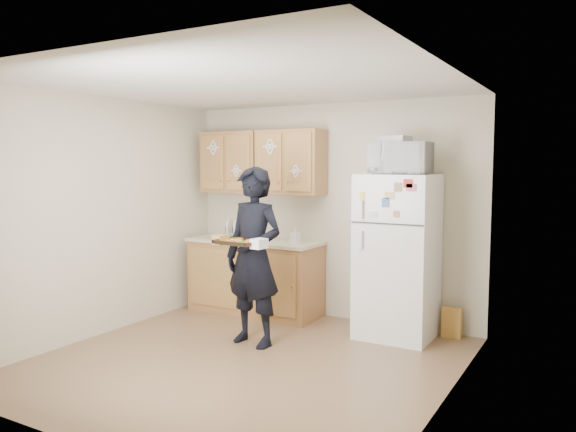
# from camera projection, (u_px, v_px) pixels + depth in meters

# --- Properties ---
(floor) EXTENTS (3.60, 3.60, 0.00)m
(floor) POSITION_uv_depth(u_px,v_px,m) (245.00, 361.00, 5.13)
(floor) COLOR brown
(floor) RESTS_ON ground
(ceiling) EXTENTS (3.60, 3.60, 0.00)m
(ceiling) POSITION_uv_depth(u_px,v_px,m) (243.00, 84.00, 4.90)
(ceiling) COLOR silver
(ceiling) RESTS_ON wall_back
(wall_back) EXTENTS (3.60, 0.04, 2.50)m
(wall_back) POSITION_uv_depth(u_px,v_px,m) (330.00, 211.00, 6.57)
(wall_back) COLOR #C2B79D
(wall_back) RESTS_ON floor
(wall_front) EXTENTS (3.60, 0.04, 2.50)m
(wall_front) POSITION_uv_depth(u_px,v_px,m) (79.00, 253.00, 3.46)
(wall_front) COLOR #C2B79D
(wall_front) RESTS_ON floor
(wall_left) EXTENTS (0.04, 3.60, 2.50)m
(wall_left) POSITION_uv_depth(u_px,v_px,m) (102.00, 217.00, 5.91)
(wall_left) COLOR #C2B79D
(wall_left) RESTS_ON floor
(wall_right) EXTENTS (0.04, 3.60, 2.50)m
(wall_right) POSITION_uv_depth(u_px,v_px,m) (446.00, 239.00, 4.13)
(wall_right) COLOR #C2B79D
(wall_right) RESTS_ON floor
(refrigerator) EXTENTS (0.75, 0.70, 1.70)m
(refrigerator) POSITION_uv_depth(u_px,v_px,m) (398.00, 256.00, 5.82)
(refrigerator) COLOR white
(refrigerator) RESTS_ON floor
(base_cabinet) EXTENTS (1.60, 0.60, 0.86)m
(base_cabinet) POSITION_uv_depth(u_px,v_px,m) (255.00, 278.00, 6.79)
(base_cabinet) COLOR olive
(base_cabinet) RESTS_ON floor
(countertop) EXTENTS (1.64, 0.64, 0.04)m
(countertop) POSITION_uv_depth(u_px,v_px,m) (255.00, 241.00, 6.75)
(countertop) COLOR beige
(countertop) RESTS_ON base_cabinet
(upper_cab_left) EXTENTS (0.80, 0.33, 0.75)m
(upper_cab_left) POSITION_uv_depth(u_px,v_px,m) (234.00, 162.00, 6.98)
(upper_cab_left) COLOR olive
(upper_cab_left) RESTS_ON wall_back
(upper_cab_right) EXTENTS (0.80, 0.33, 0.75)m
(upper_cab_right) POSITION_uv_depth(u_px,v_px,m) (291.00, 162.00, 6.57)
(upper_cab_right) COLOR olive
(upper_cab_right) RESTS_ON wall_back
(cereal_box) EXTENTS (0.20, 0.07, 0.32)m
(cereal_box) POSITION_uv_depth(u_px,v_px,m) (452.00, 322.00, 5.84)
(cereal_box) COLOR #F1D455
(cereal_box) RESTS_ON floor
(person) EXTENTS (0.69, 0.50, 1.78)m
(person) POSITION_uv_depth(u_px,v_px,m) (254.00, 256.00, 5.56)
(person) COLOR black
(person) RESTS_ON floor
(baking_tray) EXTENTS (0.45, 0.35, 0.04)m
(baking_tray) POSITION_uv_depth(u_px,v_px,m) (239.00, 243.00, 5.27)
(baking_tray) COLOR black
(baking_tray) RESTS_ON person
(pizza_front_left) EXTENTS (0.14, 0.14, 0.02)m
(pizza_front_left) POSITION_uv_depth(u_px,v_px,m) (227.00, 241.00, 5.27)
(pizza_front_left) COLOR orange
(pizza_front_left) RESTS_ON baking_tray
(pizza_front_right) EXTENTS (0.14, 0.14, 0.02)m
(pizza_front_right) POSITION_uv_depth(u_px,v_px,m) (242.00, 243.00, 5.15)
(pizza_front_right) COLOR orange
(pizza_front_right) RESTS_ON baking_tray
(pizza_back_left) EXTENTS (0.14, 0.14, 0.02)m
(pizza_back_left) POSITION_uv_depth(u_px,v_px,m) (236.00, 239.00, 5.38)
(pizza_back_left) COLOR orange
(pizza_back_left) RESTS_ON baking_tray
(pizza_back_right) EXTENTS (0.14, 0.14, 0.02)m
(pizza_back_right) POSITION_uv_depth(u_px,v_px,m) (252.00, 241.00, 5.27)
(pizza_back_right) COLOR orange
(pizza_back_right) RESTS_ON baking_tray
(microwave) EXTENTS (0.60, 0.42, 0.32)m
(microwave) POSITION_uv_depth(u_px,v_px,m) (401.00, 158.00, 5.67)
(microwave) COLOR white
(microwave) RESTS_ON refrigerator
(foil_pan) EXTENTS (0.33, 0.26, 0.06)m
(foil_pan) POSITION_uv_depth(u_px,v_px,m) (395.00, 139.00, 5.72)
(foil_pan) COLOR silver
(foil_pan) RESTS_ON microwave
(dish_rack) EXTENTS (0.46, 0.39, 0.16)m
(dish_rack) POSITION_uv_depth(u_px,v_px,m) (239.00, 232.00, 6.80)
(dish_rack) COLOR black
(dish_rack) RESTS_ON countertop
(bowl) EXTENTS (0.21, 0.21, 0.05)m
(bowl) POSITION_uv_depth(u_px,v_px,m) (234.00, 235.00, 6.84)
(bowl) COLOR silver
(bowl) RESTS_ON dish_rack
(soap_bottle) EXTENTS (0.09, 0.09, 0.19)m
(soap_bottle) POSITION_uv_depth(u_px,v_px,m) (295.00, 236.00, 6.35)
(soap_bottle) COLOR white
(soap_bottle) RESTS_ON countertop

